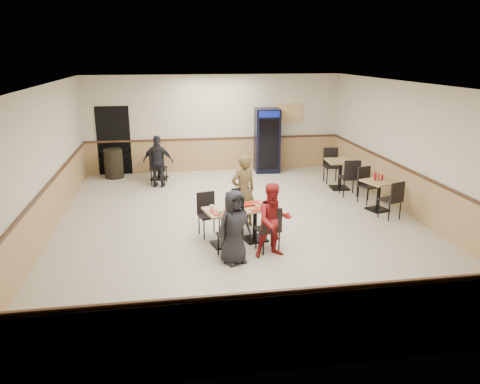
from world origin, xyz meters
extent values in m
plane|color=beige|center=(0.00, 0.00, 0.00)|extent=(10.00, 10.00, 0.00)
plane|color=silver|center=(0.00, 0.00, 3.00)|extent=(10.00, 10.00, 0.00)
plane|color=beige|center=(0.00, 5.00, 1.50)|extent=(8.00, 0.00, 8.00)
plane|color=beige|center=(0.00, -5.00, 1.50)|extent=(8.00, 0.00, 8.00)
plane|color=beige|center=(-4.00, 0.00, 1.50)|extent=(0.00, 10.00, 10.00)
plane|color=beige|center=(4.00, 0.00, 1.50)|extent=(0.00, 10.00, 10.00)
cube|color=tan|center=(0.00, 4.99, 0.50)|extent=(7.98, 0.03, 1.00)
cube|color=tan|center=(3.98, 0.00, 0.50)|extent=(0.03, 9.98, 1.00)
cube|color=#472B19|center=(0.00, 4.97, 1.03)|extent=(7.98, 0.04, 0.06)
cube|color=black|center=(-3.10, 4.98, 1.05)|extent=(1.00, 0.02, 2.10)
cube|color=orange|center=(2.40, 4.96, 1.80)|extent=(0.85, 0.02, 0.60)
cube|color=black|center=(-0.52, -1.11, 0.02)|extent=(0.52, 0.52, 0.04)
cylinder|color=black|center=(-0.52, -1.11, 0.37)|extent=(0.09, 0.09, 0.66)
cube|color=tan|center=(-0.52, -1.11, 0.70)|extent=(0.81, 0.81, 0.04)
cube|color=black|center=(0.14, -0.96, 0.02)|extent=(0.52, 0.52, 0.04)
cylinder|color=black|center=(0.14, -0.96, 0.37)|extent=(0.09, 0.09, 0.66)
cube|color=tan|center=(0.14, -0.96, 0.70)|extent=(0.81, 0.81, 0.04)
imported|color=black|center=(-0.42, -1.93, 0.68)|extent=(0.77, 0.64, 1.35)
imported|color=maroon|center=(0.33, -1.76, 0.70)|extent=(0.72, 0.59, 1.39)
imported|color=brown|center=(0.05, -0.14, 0.79)|extent=(0.67, 0.55, 1.59)
imported|color=black|center=(-1.77, 3.31, 0.73)|extent=(0.91, 0.55, 1.46)
cube|color=#B81F0C|center=(0.17, -1.10, 0.73)|extent=(0.50, 0.41, 0.02)
cube|color=#B81F0C|center=(0.07, -0.86, 0.73)|extent=(0.50, 0.41, 0.02)
cube|color=#B81F0C|center=(-0.54, -1.24, 0.73)|extent=(0.50, 0.41, 0.02)
cylinder|color=white|center=(0.26, -1.03, 0.73)|extent=(0.22, 0.22, 0.01)
cube|color=#B48746|center=(0.26, -1.03, 0.74)|extent=(0.28, 0.21, 0.02)
cylinder|color=white|center=(-0.24, -1.23, 0.73)|extent=(0.22, 0.22, 0.01)
cube|color=#B48746|center=(-0.24, -1.23, 0.74)|extent=(0.26, 0.17, 0.02)
cylinder|color=white|center=(-0.58, -1.25, 0.73)|extent=(0.22, 0.22, 0.01)
cube|color=#B48746|center=(-0.58, -1.25, 0.74)|extent=(0.30, 0.27, 0.02)
cylinder|color=white|center=(-0.05, -1.20, 0.73)|extent=(0.22, 0.22, 0.01)
cube|color=#B48746|center=(-0.05, -1.20, 0.74)|extent=(0.29, 0.23, 0.02)
cylinder|color=silver|center=(-0.41, -1.37, 0.77)|extent=(0.08, 0.08, 0.10)
cylinder|color=silver|center=(-0.43, -1.04, 0.77)|extent=(0.08, 0.08, 0.10)
cylinder|color=silver|center=(-0.60, -1.38, 0.77)|extent=(0.08, 0.08, 0.10)
cylinder|color=silver|center=(-0.73, -1.06, 0.77)|extent=(0.08, 0.08, 0.10)
cylinder|color=#A2A6B5|center=(-0.15, -0.98, 0.78)|extent=(0.07, 0.07, 0.12)
ellipsoid|color=white|center=(-0.16, -1.05, 0.77)|extent=(0.14, 0.14, 0.10)
cube|color=black|center=(3.40, 0.39, 0.02)|extent=(0.55, 0.55, 0.04)
cylinder|color=black|center=(3.40, 0.39, 0.37)|extent=(0.09, 0.09, 0.66)
cube|color=tan|center=(3.40, 0.39, 0.71)|extent=(0.86, 0.86, 0.04)
cube|color=black|center=(3.17, 2.32, 0.02)|extent=(0.52, 0.52, 0.04)
cylinder|color=black|center=(3.17, 2.32, 0.41)|extent=(0.10, 0.10, 0.73)
cube|color=tan|center=(3.17, 2.32, 0.78)|extent=(0.81, 0.81, 0.04)
cylinder|color=#AA0C22|center=(3.30, 0.44, 0.83)|extent=(0.06, 0.06, 0.20)
cylinder|color=#AB5A16|center=(3.39, 0.44, 0.81)|extent=(0.06, 0.06, 0.17)
cylinder|color=#AA0C22|center=(3.48, 0.44, 0.80)|extent=(0.05, 0.05, 0.14)
cube|color=black|center=(-1.77, 4.20, 0.02)|extent=(0.56, 0.56, 0.04)
cylinder|color=black|center=(-1.77, 4.20, 0.40)|extent=(0.09, 0.09, 0.71)
cube|color=tan|center=(-1.77, 4.20, 0.76)|extent=(0.87, 0.87, 0.04)
cube|color=black|center=(1.60, 4.60, 0.99)|extent=(0.80, 0.78, 1.98)
cube|color=black|center=(1.58, 4.22, 0.94)|extent=(0.61, 0.06, 1.57)
cube|color=navy|center=(1.58, 4.21, 1.86)|extent=(0.63, 0.06, 0.19)
cylinder|color=black|center=(-3.11, 4.55, 0.44)|extent=(0.55, 0.55, 0.87)
camera|label=1|loc=(-1.57, -9.57, 3.62)|focal=35.00mm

